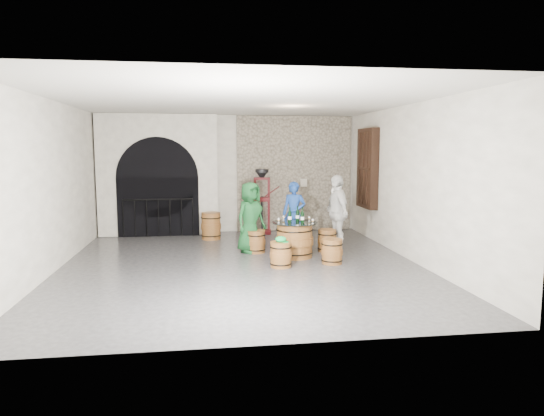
{
  "coord_description": "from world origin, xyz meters",
  "views": [
    {
      "loc": [
        -0.69,
        -9.39,
        2.29
      ],
      "look_at": [
        0.71,
        0.64,
        1.05
      ],
      "focal_mm": 32.0,
      "sensor_mm": 36.0,
      "label": 1
    }
  ],
  "objects": [
    {
      "name": "wall_front",
      "position": [
        0.0,
        -4.0,
        1.6
      ],
      "size": [
        8.0,
        0.0,
        8.0
      ],
      "primitive_type": "plane",
      "rotation": [
        -1.57,
        0.0,
        0.0
      ],
      "color": "silver",
      "rests_on": "ground"
    },
    {
      "name": "person_white",
      "position": [
        2.26,
        1.15,
        0.86
      ],
      "size": [
        0.54,
        1.05,
        1.71
      ],
      "primitive_type": "imported",
      "rotation": [
        0.0,
        0.0,
        -1.45
      ],
      "color": "silver",
      "rests_on": "ground"
    },
    {
      "name": "corking_press",
      "position": [
        0.84,
        3.52,
        1.02
      ],
      "size": [
        0.73,
        0.45,
        1.75
      ],
      "rotation": [
        0.0,
        0.0,
        -0.15
      ],
      "color": "#460B0F",
      "rests_on": "ground"
    },
    {
      "name": "green_cap",
      "position": [
        0.76,
        -0.28,
        0.55
      ],
      "size": [
        0.26,
        0.22,
        0.12
      ],
      "color": "#0D9940",
      "rests_on": "barrel_stool_near_left"
    },
    {
      "name": "ceiling",
      "position": [
        0.0,
        0.0,
        3.2
      ],
      "size": [
        8.0,
        8.0,
        0.0
      ],
      "primitive_type": "plane",
      "rotation": [
        3.14,
        0.0,
        0.0
      ],
      "color": "beige",
      "rests_on": "wall_back"
    },
    {
      "name": "control_box",
      "position": [
        2.05,
        3.86,
        1.35
      ],
      "size": [
        0.18,
        0.1,
        0.22
      ],
      "primitive_type": "cube",
      "color": "silver",
      "rests_on": "wall_back"
    },
    {
      "name": "wine_bottle_right",
      "position": [
        1.26,
        0.67,
        0.88
      ],
      "size": [
        0.08,
        0.08,
        0.32
      ],
      "color": "black",
      "rests_on": "barrel_table"
    },
    {
      "name": "tasting_glass_a",
      "position": [
        0.83,
        0.49,
        0.8
      ],
      "size": [
        0.05,
        0.05,
        0.1
      ],
      "primitive_type": null,
      "color": "#A66A20",
      "rests_on": "barrel_table"
    },
    {
      "name": "wall_back",
      "position": [
        0.0,
        4.0,
        1.6
      ],
      "size": [
        8.0,
        0.0,
        8.0
      ],
      "primitive_type": "plane",
      "rotation": [
        1.57,
        0.0,
        0.0
      ],
      "color": "silver",
      "rests_on": "ground"
    },
    {
      "name": "barrel_stool_near_left",
      "position": [
        0.75,
        -0.28,
        0.25
      ],
      "size": [
        0.44,
        0.44,
        0.5
      ],
      "color": "brown",
      "rests_on": "ground"
    },
    {
      "name": "side_barrel",
      "position": [
        -0.54,
        2.87,
        0.34
      ],
      "size": [
        0.52,
        0.52,
        0.69
      ],
      "rotation": [
        0.0,
        0.0,
        0.38
      ],
      "color": "brown",
      "rests_on": "ground"
    },
    {
      "name": "barrel_stool_far",
      "position": [
        1.34,
        1.5,
        0.25
      ],
      "size": [
        0.44,
        0.44,
        0.5
      ],
      "color": "brown",
      "rests_on": "ground"
    },
    {
      "name": "tasting_glass_f",
      "position": [
        0.84,
        0.57,
        0.8
      ],
      "size": [
        0.05,
        0.05,
        0.1
      ],
      "primitive_type": null,
      "color": "#A66A20",
      "rests_on": "barrel_table"
    },
    {
      "name": "tasting_glass_b",
      "position": [
        1.52,
        0.68,
        0.8
      ],
      "size": [
        0.05,
        0.05,
        0.1
      ],
      "primitive_type": null,
      "color": "#A66A20",
      "rests_on": "barrel_table"
    },
    {
      "name": "wine_bottle_center",
      "position": [
        1.32,
        0.44,
        0.88
      ],
      "size": [
        0.08,
        0.08,
        0.32
      ],
      "color": "black",
      "rests_on": "barrel_table"
    },
    {
      "name": "barrel_stool_near_right",
      "position": [
        1.82,
        -0.13,
        0.25
      ],
      "size": [
        0.44,
        0.44,
        0.5
      ],
      "color": "brown",
      "rests_on": "ground"
    },
    {
      "name": "tasting_glass_c",
      "position": [
        1.0,
        0.88,
        0.8
      ],
      "size": [
        0.05,
        0.05,
        0.1
      ],
      "primitive_type": null,
      "color": "#A66A20",
      "rests_on": "barrel_table"
    },
    {
      "name": "stone_facing_panel",
      "position": [
        1.8,
        3.94,
        1.6
      ],
      "size": [
        3.2,
        0.12,
        3.18
      ],
      "primitive_type": "cube",
      "color": "gray",
      "rests_on": "ground"
    },
    {
      "name": "barrel_stool_left",
      "position": [
        0.41,
        1.11,
        0.25
      ],
      "size": [
        0.44,
        0.44,
        0.5
      ],
      "color": "brown",
      "rests_on": "ground"
    },
    {
      "name": "person_green",
      "position": [
        0.3,
        1.19,
        0.78
      ],
      "size": [
        0.91,
        0.87,
        1.56
      ],
      "primitive_type": "imported",
      "rotation": [
        0.0,
        0.0,
        0.68
      ],
      "color": "#13451E",
      "rests_on": "ground"
    },
    {
      "name": "person_blue",
      "position": [
        1.39,
        1.76,
        0.76
      ],
      "size": [
        0.65,
        0.55,
        1.53
      ],
      "primitive_type": "imported",
      "rotation": [
        0.0,
        0.0,
        -0.39
      ],
      "color": "navy",
      "rests_on": "ground"
    },
    {
      "name": "tasting_glass_e",
      "position": [
        1.52,
        0.31,
        0.8
      ],
      "size": [
        0.05,
        0.05,
        0.1
      ],
      "primitive_type": null,
      "color": "#A66A20",
      "rests_on": "barrel_table"
    },
    {
      "name": "tasting_glass_d",
      "position": [
        1.4,
        0.74,
        0.8
      ],
      "size": [
        0.05,
        0.05,
        0.1
      ],
      "primitive_type": null,
      "color": "#A66A20",
      "rests_on": "barrel_table"
    },
    {
      "name": "barrel_stool_right",
      "position": [
        2.01,
        1.02,
        0.25
      ],
      "size": [
        0.44,
        0.44,
        0.5
      ],
      "color": "brown",
      "rests_on": "ground"
    },
    {
      "name": "wall_left",
      "position": [
        -3.5,
        0.0,
        1.6
      ],
      "size": [
        0.0,
        8.0,
        8.0
      ],
      "primitive_type": "plane",
      "rotation": [
        1.57,
        0.0,
        1.57
      ],
      "color": "silver",
      "rests_on": "ground"
    },
    {
      "name": "wall_right",
      "position": [
        3.5,
        0.0,
        1.6
      ],
      "size": [
        0.0,
        8.0,
        8.0
      ],
      "primitive_type": "plane",
      "rotation": [
        1.57,
        0.0,
        -1.57
      ],
      "color": "silver",
      "rests_on": "ground"
    },
    {
      "name": "arched_opening",
      "position": [
        -1.9,
        3.74,
        1.58
      ],
      "size": [
        3.1,
        0.6,
        3.19
      ],
      "color": "silver",
      "rests_on": "ground"
    },
    {
      "name": "ground",
      "position": [
        0.0,
        0.0,
        0.0
      ],
      "size": [
        8.0,
        8.0,
        0.0
      ],
      "primitive_type": "plane",
      "color": "#2F2E31",
      "rests_on": "ground"
    },
    {
      "name": "barrel_table",
      "position": [
        1.18,
        0.57,
        0.37
      ],
      "size": [
        0.97,
        0.97,
        0.75
      ],
      "color": "brown",
      "rests_on": "ground"
    },
    {
      "name": "shuttered_window",
      "position": [
        3.38,
        2.4,
        1.8
      ],
      "size": [
        0.23,
        1.1,
        2.0
      ],
      "color": "black",
      "rests_on": "wall_right"
    },
    {
      "name": "wine_bottle_left",
      "position": [
        1.07,
        0.51,
        0.88
      ],
      "size": [
        0.08,
        0.08,
        0.32
      ],
      "color": "black",
      "rests_on": "barrel_table"
    }
  ]
}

